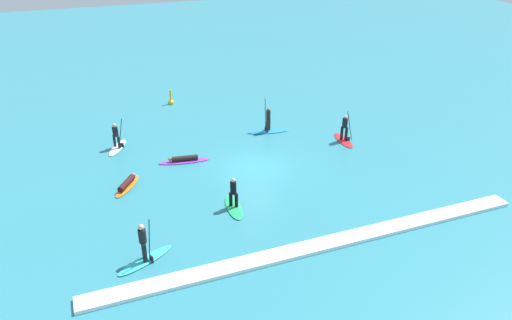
{
  "coord_description": "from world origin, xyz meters",
  "views": [
    {
      "loc": [
        -9.12,
        -23.68,
        13.53
      ],
      "look_at": [
        0.0,
        0.0,
        0.5
      ],
      "focal_mm": 34.06,
      "sensor_mm": 36.0,
      "label": 1
    }
  ],
  "objects_px": {
    "surfer_on_red_board": "(344,133)",
    "surfer_on_orange_board": "(127,184)",
    "surfer_on_teal_board": "(144,252)",
    "surfer_on_green_board": "(234,200)",
    "surfer_on_blue_board": "(268,126)",
    "marker_buoy": "(171,101)",
    "surfer_on_white_board": "(117,141)",
    "surfer_on_purple_board": "(184,160)"
  },
  "relations": [
    {
      "from": "surfer_on_orange_board",
      "to": "surfer_on_red_board",
      "type": "bearing_deg",
      "value": -52.31
    },
    {
      "from": "surfer_on_purple_board",
      "to": "surfer_on_orange_board",
      "type": "distance_m",
      "value": 4.06
    },
    {
      "from": "surfer_on_green_board",
      "to": "marker_buoy",
      "type": "relative_size",
      "value": 1.99
    },
    {
      "from": "surfer_on_white_board",
      "to": "surfer_on_purple_board",
      "type": "height_order",
      "value": "surfer_on_white_board"
    },
    {
      "from": "surfer_on_white_board",
      "to": "surfer_on_blue_board",
      "type": "relative_size",
      "value": 0.84
    },
    {
      "from": "surfer_on_red_board",
      "to": "surfer_on_green_board",
      "type": "height_order",
      "value": "surfer_on_red_board"
    },
    {
      "from": "surfer_on_white_board",
      "to": "marker_buoy",
      "type": "height_order",
      "value": "surfer_on_white_board"
    },
    {
      "from": "surfer_on_teal_board",
      "to": "surfer_on_red_board",
      "type": "bearing_deg",
      "value": 1.71
    },
    {
      "from": "surfer_on_orange_board",
      "to": "surfer_on_purple_board",
      "type": "bearing_deg",
      "value": -29.71
    },
    {
      "from": "surfer_on_green_board",
      "to": "marker_buoy",
      "type": "height_order",
      "value": "surfer_on_green_board"
    },
    {
      "from": "surfer_on_red_board",
      "to": "surfer_on_orange_board",
      "type": "xyz_separation_m",
      "value": [
        -14.19,
        -0.98,
        -0.38
      ]
    },
    {
      "from": "surfer_on_blue_board",
      "to": "surfer_on_white_board",
      "type": "bearing_deg",
      "value": 3.9
    },
    {
      "from": "surfer_on_blue_board",
      "to": "surfer_on_orange_board",
      "type": "xyz_separation_m",
      "value": [
        -10.08,
        -4.13,
        -0.27
      ]
    },
    {
      "from": "surfer_on_blue_board",
      "to": "surfer_on_purple_board",
      "type": "bearing_deg",
      "value": 29.64
    },
    {
      "from": "surfer_on_blue_board",
      "to": "surfer_on_teal_board",
      "type": "bearing_deg",
      "value": 56.76
    },
    {
      "from": "surfer_on_white_board",
      "to": "surfer_on_purple_board",
      "type": "relative_size",
      "value": 0.8
    },
    {
      "from": "surfer_on_white_board",
      "to": "surfer_on_green_board",
      "type": "relative_size",
      "value": 0.99
    },
    {
      "from": "surfer_on_teal_board",
      "to": "surfer_on_orange_board",
      "type": "bearing_deg",
      "value": 61.92
    },
    {
      "from": "surfer_on_orange_board",
      "to": "marker_buoy",
      "type": "relative_size",
      "value": 1.92
    },
    {
      "from": "surfer_on_red_board",
      "to": "surfer_on_blue_board",
      "type": "height_order",
      "value": "surfer_on_blue_board"
    },
    {
      "from": "surfer_on_green_board",
      "to": "surfer_on_purple_board",
      "type": "bearing_deg",
      "value": 17.16
    },
    {
      "from": "surfer_on_white_board",
      "to": "marker_buoy",
      "type": "xyz_separation_m",
      "value": [
        4.93,
        6.73,
        -0.27
      ]
    },
    {
      "from": "surfer_on_red_board",
      "to": "marker_buoy",
      "type": "bearing_deg",
      "value": -134.08
    },
    {
      "from": "surfer_on_white_board",
      "to": "surfer_on_blue_board",
      "type": "xyz_separation_m",
      "value": [
        9.99,
        -1.05,
        -0.06
      ]
    },
    {
      "from": "surfer_on_green_board",
      "to": "marker_buoy",
      "type": "distance_m",
      "value": 16.03
    },
    {
      "from": "surfer_on_white_board",
      "to": "marker_buoy",
      "type": "distance_m",
      "value": 8.34
    },
    {
      "from": "surfer_on_blue_board",
      "to": "surfer_on_purple_board",
      "type": "relative_size",
      "value": 0.94
    },
    {
      "from": "surfer_on_red_board",
      "to": "surfer_on_purple_board",
      "type": "xyz_separation_m",
      "value": [
        -10.55,
        0.84,
        -0.41
      ]
    },
    {
      "from": "surfer_on_red_board",
      "to": "surfer_on_white_board",
      "type": "relative_size",
      "value": 1.01
    },
    {
      "from": "surfer_on_blue_board",
      "to": "surfer_on_purple_board",
      "type": "height_order",
      "value": "surfer_on_blue_board"
    },
    {
      "from": "surfer_on_green_board",
      "to": "marker_buoy",
      "type": "bearing_deg",
      "value": 5.33
    },
    {
      "from": "surfer_on_orange_board",
      "to": "surfer_on_teal_board",
      "type": "bearing_deg",
      "value": -147.58
    },
    {
      "from": "surfer_on_red_board",
      "to": "surfer_on_orange_board",
      "type": "relative_size",
      "value": 1.03
    },
    {
      "from": "surfer_on_blue_board",
      "to": "marker_buoy",
      "type": "height_order",
      "value": "surfer_on_blue_board"
    },
    {
      "from": "surfer_on_purple_board",
      "to": "marker_buoy",
      "type": "distance_m",
      "value": 10.19
    },
    {
      "from": "surfer_on_teal_board",
      "to": "surfer_on_green_board",
      "type": "xyz_separation_m",
      "value": [
        4.95,
        2.68,
        -0.09
      ]
    },
    {
      "from": "marker_buoy",
      "to": "surfer_on_blue_board",
      "type": "bearing_deg",
      "value": -56.93
    },
    {
      "from": "surfer_on_purple_board",
      "to": "surfer_on_orange_board",
      "type": "relative_size",
      "value": 1.28
    },
    {
      "from": "surfer_on_white_board",
      "to": "surfer_on_blue_board",
      "type": "height_order",
      "value": "surfer_on_blue_board"
    },
    {
      "from": "surfer_on_red_board",
      "to": "surfer_on_blue_board",
      "type": "xyz_separation_m",
      "value": [
        -4.11,
        3.15,
        -0.11
      ]
    },
    {
      "from": "surfer_on_blue_board",
      "to": "surfer_on_orange_board",
      "type": "distance_m",
      "value": 10.9
    },
    {
      "from": "surfer_on_red_board",
      "to": "surfer_on_green_board",
      "type": "xyz_separation_m",
      "value": [
        -9.4,
        -5.09,
        -0.12
      ]
    }
  ]
}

